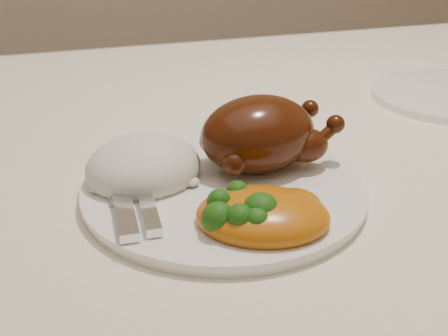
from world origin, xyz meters
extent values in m
cube|color=brown|center=(0.00, 0.00, 0.74)|extent=(1.60, 0.90, 0.04)
cube|color=white|center=(0.00, 0.00, 0.76)|extent=(1.72, 1.02, 0.01)
cube|color=white|center=(0.00, 0.51, 0.68)|extent=(1.72, 0.01, 0.18)
cylinder|color=white|center=(-0.09, -0.11, 0.77)|extent=(0.30, 0.30, 0.01)
ellipsoid|color=#441607|center=(-0.04, -0.08, 0.82)|extent=(0.14, 0.11, 0.08)
ellipsoid|color=#441607|center=(-0.05, -0.08, 0.84)|extent=(0.07, 0.05, 0.03)
ellipsoid|color=#441607|center=(0.00, -0.10, 0.81)|extent=(0.05, 0.04, 0.04)
sphere|color=#441607|center=(0.04, -0.09, 0.83)|extent=(0.02, 0.02, 0.02)
ellipsoid|color=#441607|center=(0.00, -0.04, 0.81)|extent=(0.05, 0.04, 0.04)
sphere|color=#441607|center=(0.03, -0.04, 0.83)|extent=(0.02, 0.02, 0.02)
sphere|color=#441607|center=(-0.08, -0.11, 0.81)|extent=(0.03, 0.03, 0.03)
sphere|color=#441607|center=(-0.09, -0.05, 0.81)|extent=(0.03, 0.03, 0.03)
ellipsoid|color=white|center=(-0.17, -0.07, 0.79)|extent=(0.15, 0.15, 0.06)
ellipsoid|color=#C3690C|center=(-0.08, -0.19, 0.79)|extent=(0.15, 0.13, 0.04)
ellipsoid|color=#C3690C|center=(-0.05, -0.18, 0.79)|extent=(0.06, 0.05, 0.03)
ellipsoid|color=#0E3B09|center=(-0.09, -0.21, 0.80)|extent=(0.02, 0.02, 0.02)
ellipsoid|color=#0E3B09|center=(-0.11, -0.21, 0.80)|extent=(0.02, 0.02, 0.02)
ellipsoid|color=#0E3B09|center=(-0.12, -0.18, 0.80)|extent=(0.02, 0.02, 0.02)
ellipsoid|color=#0E3B09|center=(-0.08, -0.20, 0.80)|extent=(0.03, 0.03, 0.03)
ellipsoid|color=#0E3B09|center=(-0.12, -0.20, 0.80)|extent=(0.03, 0.03, 0.03)
ellipsoid|color=#0E3B09|center=(-0.06, -0.20, 0.80)|extent=(0.02, 0.02, 0.02)
ellipsoid|color=#0E3B09|center=(-0.09, -0.16, 0.80)|extent=(0.02, 0.02, 0.02)
cube|color=silver|center=(-0.20, -0.06, 0.78)|extent=(0.02, 0.13, 0.00)
cube|color=silver|center=(-0.20, -0.15, 0.79)|extent=(0.02, 0.08, 0.01)
cube|color=silver|center=(-0.18, -0.15, 0.79)|extent=(0.02, 0.09, 0.01)
cube|color=silver|center=(-0.18, -0.06, 0.79)|extent=(0.02, 0.09, 0.00)
camera|label=1|loc=(-0.25, -0.65, 1.07)|focal=50.00mm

